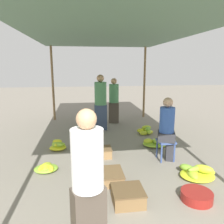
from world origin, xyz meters
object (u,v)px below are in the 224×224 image
(vendor_foreground, at_px, (88,180))
(banana_pile_right_2, at_px, (154,143))
(banana_pile_right_0, at_px, (196,173))
(banana_pile_left_0, at_px, (58,145))
(crate_near, at_px, (102,152))
(basin_black, at_px, (197,196))
(banana_pile_left_1, at_px, (46,168))
(shopper_walking_mid, at_px, (114,100))
(shopper_walking_far, at_px, (101,102))
(stool, at_px, (166,144))
(vendor_seated, at_px, (167,128))
(banana_pile_right_1, at_px, (146,131))
(crate_far, at_px, (128,196))
(crate_mid, at_px, (108,176))

(vendor_foreground, distance_m, banana_pile_right_2, 3.46)
(banana_pile_right_0, relative_size, banana_pile_right_2, 1.08)
(vendor_foreground, height_order, banana_pile_left_0, vendor_foreground)
(crate_near, bearing_deg, basin_black, -55.46)
(banana_pile_left_0, height_order, crate_near, banana_pile_left_0)
(banana_pile_left_1, xyz_separation_m, shopper_walking_mid, (1.78, 3.39, 0.74))
(vendor_foreground, xyz_separation_m, shopper_walking_far, (0.52, 4.50, 0.08))
(stool, bearing_deg, vendor_seated, 18.97)
(vendor_seated, distance_m, banana_pile_right_0, 1.04)
(vendor_seated, distance_m, shopper_walking_mid, 3.26)
(banana_pile_right_0, relative_size, shopper_walking_mid, 0.44)
(stool, xyz_separation_m, banana_pile_right_2, (0.04, 0.84, -0.27))
(banana_pile_left_1, bearing_deg, shopper_walking_far, 64.20)
(stool, bearing_deg, shopper_walking_far, 115.44)
(banana_pile_right_0, bearing_deg, shopper_walking_mid, 102.62)
(banana_pile_right_1, bearing_deg, banana_pile_left_0, -159.74)
(banana_pile_right_1, relative_size, crate_far, 1.08)
(basin_black, bearing_deg, vendor_seated, 86.33)
(banana_pile_right_2, bearing_deg, banana_pile_left_0, 178.44)
(banana_pile_left_0, bearing_deg, stool, -21.39)
(vendor_seated, xyz_separation_m, banana_pile_right_1, (0.10, 1.80, -0.61))
(banana_pile_left_1, xyz_separation_m, banana_pile_right_0, (2.68, -0.61, 0.02))
(banana_pile_right_0, relative_size, crate_near, 1.73)
(basin_black, bearing_deg, crate_mid, 149.93)
(crate_near, bearing_deg, crate_far, -83.03)
(stool, xyz_separation_m, shopper_walking_mid, (-0.63, 3.20, 0.46))
(vendor_foreground, xyz_separation_m, basin_black, (1.59, 0.64, -0.73))
(banana_pile_left_1, height_order, crate_near, crate_near)
(crate_mid, distance_m, shopper_walking_far, 3.24)
(vendor_foreground, relative_size, banana_pile_right_2, 2.46)
(vendor_seated, distance_m, banana_pile_right_1, 1.90)
(vendor_seated, relative_size, shopper_walking_far, 0.78)
(stool, xyz_separation_m, crate_near, (-1.30, 0.34, -0.24))
(vendor_foreground, distance_m, basin_black, 1.87)
(banana_pile_left_0, relative_size, banana_pile_right_2, 0.71)
(crate_far, bearing_deg, banana_pile_left_0, 118.46)
(banana_pile_left_1, height_order, crate_mid, crate_mid)
(banana_pile_right_0, bearing_deg, vendor_seated, 107.20)
(crate_near, height_order, shopper_walking_mid, shopper_walking_mid)
(banana_pile_right_0, relative_size, banana_pile_right_1, 1.38)
(banana_pile_left_0, height_order, banana_pile_right_2, banana_pile_left_0)
(stool, relative_size, shopper_walking_mid, 0.28)
(banana_pile_right_0, height_order, crate_near, banana_pile_right_0)
(vendor_seated, relative_size, crate_near, 3.39)
(banana_pile_left_0, height_order, shopper_walking_far, shopper_walking_far)
(crate_mid, xyz_separation_m, shopper_walking_mid, (0.68, 3.92, 0.71))
(shopper_walking_mid, bearing_deg, banana_pile_right_2, -74.12)
(banana_pile_left_1, bearing_deg, crate_mid, -25.86)
(banana_pile_left_1, relative_size, crate_far, 0.97)
(stool, distance_m, banana_pile_right_2, 0.89)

